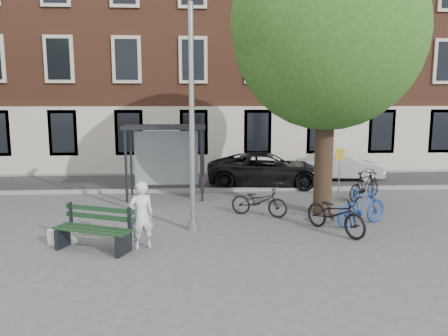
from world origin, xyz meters
name	(u,v)px	position (x,y,z in m)	size (l,w,h in m)	color
ground	(193,230)	(0.00, 0.00, 0.00)	(90.00, 90.00, 0.00)	#4C4C4F
road	(194,182)	(0.00, 7.00, 0.01)	(40.00, 4.00, 0.01)	#28282B
curb_near	(194,190)	(0.00, 5.00, 0.06)	(40.00, 0.25, 0.12)	gray
curb_far	(194,173)	(0.00, 9.00, 0.06)	(40.00, 0.25, 0.12)	gray
building_row	(193,34)	(0.00, 13.00, 7.00)	(30.00, 8.00, 14.00)	brown
lamppost	(192,128)	(0.00, 0.00, 2.78)	(0.28, 0.35, 6.11)	#9EA0A3
tree_right	(330,26)	(4.01, 1.38, 5.62)	(5.76, 5.60, 8.20)	black
bus_shelter	(176,145)	(-0.61, 4.11, 1.92)	(2.85, 1.45, 2.62)	#1E2328
painter	(142,215)	(-1.20, -1.40, 0.81)	(0.59, 0.39, 1.62)	silver
bench	(94,231)	(-2.31, -1.42, 0.45)	(2.00, 1.28, 0.98)	#1E2328
bike_a	(259,201)	(2.00, 1.33, 0.46)	(0.62, 1.77, 0.93)	black
bike_b	(362,206)	(4.74, 0.16, 0.54)	(0.51, 1.81, 1.09)	navy
bike_c	(336,213)	(3.78, -0.50, 0.53)	(0.71, 2.03, 1.07)	black
bike_d	(364,186)	(5.99, 3.17, 0.52)	(0.48, 1.71, 1.03)	black
car_dark	(267,169)	(3.01, 6.00, 0.68)	(2.26, 4.91, 1.36)	black
car_silver	(339,166)	(6.41, 7.15, 0.61)	(1.29, 3.69, 1.22)	#AAADB2
bucket_b	(53,237)	(-3.42, -0.94, 0.18)	(0.28, 0.28, 0.36)	white
bucket_c	(72,236)	(-3.00, -0.88, 0.18)	(0.28, 0.28, 0.36)	white
notice_sign	(340,163)	(5.18, 3.50, 1.28)	(0.31, 0.04, 1.79)	#9EA0A3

